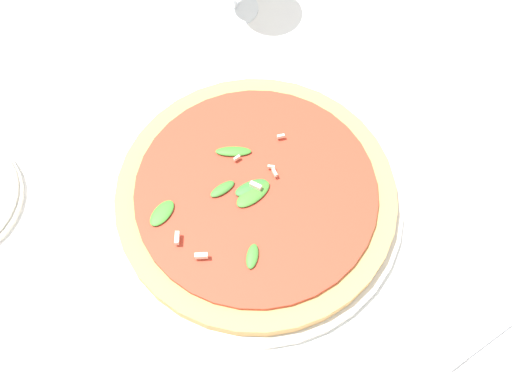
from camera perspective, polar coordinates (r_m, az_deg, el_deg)
ground_plane at (r=0.70m, az=2.87°, el=0.62°), size 6.00×6.00×0.00m
pizza_arugula_main at (r=0.67m, az=-0.01°, el=-0.51°), size 0.33×0.33×0.05m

